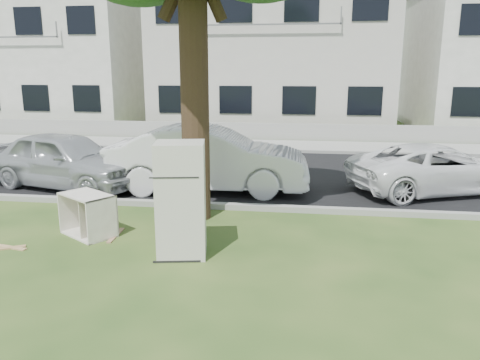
# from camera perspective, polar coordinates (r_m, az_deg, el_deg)

# --- Properties ---
(ground) EXTENTS (120.00, 120.00, 0.00)m
(ground) POSITION_cam_1_polar(r_m,az_deg,el_deg) (7.70, -5.34, -8.75)
(ground) COLOR #284719
(road) EXTENTS (120.00, 7.00, 0.01)m
(road) POSITION_cam_1_polar(r_m,az_deg,el_deg) (13.36, 0.54, 0.87)
(road) COLOR black
(road) RESTS_ON ground
(kerb_near) EXTENTS (120.00, 0.18, 0.12)m
(kerb_near) POSITION_cam_1_polar(r_m,az_deg,el_deg) (9.97, -2.12, -3.52)
(kerb_near) COLOR gray
(kerb_near) RESTS_ON ground
(kerb_far) EXTENTS (120.00, 0.18, 0.12)m
(kerb_far) POSITION_cam_1_polar(r_m,az_deg,el_deg) (16.82, 2.11, 3.43)
(kerb_far) COLOR gray
(kerb_far) RESTS_ON ground
(sidewalk) EXTENTS (120.00, 2.80, 0.01)m
(sidewalk) POSITION_cam_1_polar(r_m,az_deg,el_deg) (18.25, 2.58, 4.22)
(sidewalk) COLOR gray
(sidewalk) RESTS_ON ground
(low_wall) EXTENTS (120.00, 0.15, 0.70)m
(low_wall) POSITION_cam_1_polar(r_m,az_deg,el_deg) (19.77, 3.04, 5.93)
(low_wall) COLOR gray
(low_wall) RESTS_ON ground
(townhouse_left) EXTENTS (10.20, 8.16, 7.04)m
(townhouse_left) POSITION_cam_1_polar(r_m,az_deg,el_deg) (28.02, -21.92, 13.70)
(townhouse_left) COLOR white
(townhouse_left) RESTS_ON ground
(townhouse_center) EXTENTS (11.22, 8.16, 7.44)m
(townhouse_center) POSITION_cam_1_polar(r_m,az_deg,el_deg) (24.51, 4.18, 15.25)
(townhouse_center) COLOR #BAB5A9
(townhouse_center) RESTS_ON ground
(fridge) EXTENTS (0.86, 0.82, 1.81)m
(fridge) POSITION_cam_1_polar(r_m,az_deg,el_deg) (7.36, -7.20, -2.40)
(fridge) COLOR #B6B5A4
(fridge) RESTS_ON ground
(cabinet) EXTENTS (1.14, 1.04, 0.76)m
(cabinet) POSITION_cam_1_polar(r_m,az_deg,el_deg) (8.75, -18.05, -4.01)
(cabinet) COLOR silver
(cabinet) RESTS_ON ground
(plank_b) EXTENTS (0.91, 0.27, 0.02)m
(plank_b) POSITION_cam_1_polar(r_m,az_deg,el_deg) (8.81, -26.86, -7.22)
(plank_b) COLOR tan
(plank_b) RESTS_ON ground
(plank_c) EXTENTS (0.13, 0.76, 0.02)m
(plank_c) POSITION_cam_1_polar(r_m,az_deg,el_deg) (8.67, -14.91, -6.53)
(plank_c) COLOR #9F7558
(plank_c) RESTS_ON ground
(car_center) EXTENTS (4.85, 1.87, 1.58)m
(car_center) POSITION_cam_1_polar(r_m,az_deg,el_deg) (11.29, -3.85, 2.58)
(car_center) COLOR silver
(car_center) RESTS_ON ground
(car_right) EXTENTS (4.61, 3.34, 1.17)m
(car_right) POSITION_cam_1_polar(r_m,az_deg,el_deg) (12.13, 22.87, 1.32)
(car_right) COLOR white
(car_right) RESTS_ON ground
(car_left) EXTENTS (4.43, 2.71, 1.41)m
(car_left) POSITION_cam_1_polar(r_m,az_deg,el_deg) (12.39, -20.50, 2.33)
(car_left) COLOR #ABAEB2
(car_left) RESTS_ON ground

